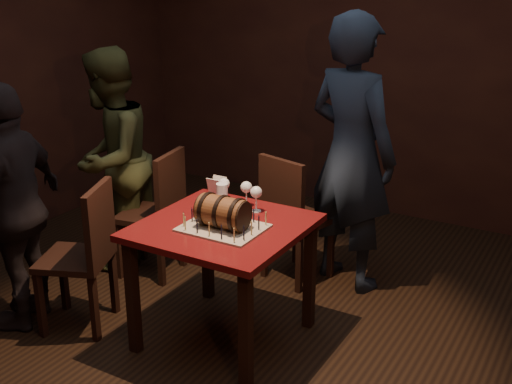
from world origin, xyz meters
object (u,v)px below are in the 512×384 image
chair_left_rear (159,207)px  person_back (351,154)px  chair_left_front (86,249)px  person_left_rear (110,160)px  wine_glass_right (256,193)px  pint_of_ale (222,196)px  wine_glass_left (224,185)px  chair_back (291,213)px  wine_glass_mid (246,188)px  pub_table (223,242)px  barrel_cake (223,212)px  person_left_front (16,207)px

chair_left_rear → person_back: person_back is taller
chair_left_front → person_left_rear: bearing=122.2°
wine_glass_right → pint_of_ale: bearing=-170.7°
wine_glass_left → chair_back: bearing=73.2°
wine_glass_mid → person_back: size_ratio=0.09×
pub_table → barrel_cake: barrel_cake is taller
chair_left_front → person_left_front: (-0.40, -0.15, 0.25)m
wine_glass_mid → wine_glass_right: bearing=-26.1°
wine_glass_right → chair_back: 0.70m
wine_glass_left → person_back: (0.52, 0.78, 0.08)m
wine_glass_left → chair_back: 0.69m
wine_glass_right → chair_back: (-0.08, 0.61, -0.35)m
pub_table → pint_of_ale: bearing=123.9°
wine_glass_right → person_back: 0.86m
wine_glass_left → person_left_front: bearing=-143.8°
barrel_cake → person_left_rear: person_left_rear is taller
chair_left_front → person_back: (1.14, 1.37, 0.42)m
person_left_front → chair_back: bearing=120.0°
chair_back → chair_left_front: same height
wine_glass_left → chair_left_rear: (-0.69, 0.20, -0.35)m
wine_glass_right → person_left_front: 1.46m
person_left_rear → person_left_front: size_ratio=1.05×
pub_table → chair_left_front: chair_left_front is taller
pub_table → person_left_rear: size_ratio=0.56×
pint_of_ale → person_back: (0.49, 0.85, 0.12)m
person_left_rear → chair_left_rear: bearing=72.9°
pint_of_ale → person_left_front: 1.25m
barrel_cake → wine_glass_left: barrel_cake is taller
wine_glass_mid → person_left_front: size_ratio=0.10×
wine_glass_mid → barrel_cake: bearing=-79.3°
person_back → person_left_front: (-1.54, -1.53, -0.18)m
pub_table → chair_back: size_ratio=0.97×
barrel_cake → person_left_front: 1.31m
pub_table → pint_of_ale: (-0.15, 0.23, 0.18)m
wine_glass_mid → wine_glass_left: bearing=-174.3°
barrel_cake → wine_glass_mid: barrel_cake is taller
barrel_cake → person_left_rear: 1.45m
person_left_front → person_left_rear: bearing=167.9°
wine_glass_right → pint_of_ale: wine_glass_right is taller
wine_glass_mid → chair_back: bearing=87.8°
pint_of_ale → chair_left_rear: 0.82m
wine_glass_right → person_left_front: person_left_front is taller
wine_glass_right → person_left_front: bearing=-150.7°
pub_table → person_left_rear: (-1.30, 0.49, 0.17)m
chair_back → chair_left_front: (-0.79, -1.17, 0.00)m
wine_glass_right → person_back: bearing=71.5°
chair_back → person_left_rear: 1.38m
pub_table → person_left_front: bearing=-159.6°
wine_glass_right → chair_left_front: (-0.87, -0.56, -0.35)m
barrel_cake → chair_back: size_ratio=0.36×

